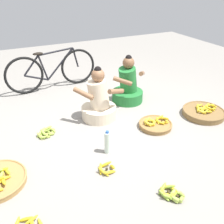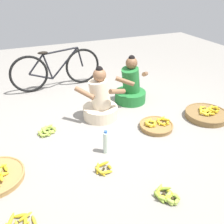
% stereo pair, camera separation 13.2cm
% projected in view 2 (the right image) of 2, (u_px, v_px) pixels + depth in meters
% --- Properties ---
extents(ground_plane, '(10.00, 10.00, 0.00)m').
position_uv_depth(ground_plane, '(107.00, 127.00, 3.57)').
color(ground_plane, gray).
extents(vendor_woman_front, '(0.72, 0.54, 0.81)m').
position_uv_depth(vendor_woman_front, '(100.00, 102.00, 3.69)').
color(vendor_woman_front, beige).
rests_on(vendor_woman_front, ground).
extents(vendor_woman_behind, '(0.72, 0.56, 0.81)m').
position_uv_depth(vendor_woman_behind, '(131.00, 87.00, 4.17)').
color(vendor_woman_behind, '#237233').
rests_on(vendor_woman_behind, ground).
extents(bicycle_leaning, '(1.70, 0.14, 0.73)m').
position_uv_depth(bicycle_leaning, '(57.00, 69.00, 4.66)').
color(bicycle_leaning, black).
rests_on(bicycle_leaning, ground).
extents(banana_basket_near_vendor, '(0.64, 0.64, 0.16)m').
position_uv_depth(banana_basket_near_vendor, '(206.00, 114.00, 3.79)').
color(banana_basket_near_vendor, brown).
rests_on(banana_basket_near_vendor, ground).
extents(banana_basket_mid_right, '(0.48, 0.48, 0.13)m').
position_uv_depth(banana_basket_mid_right, '(156.00, 125.00, 3.53)').
color(banana_basket_mid_right, olive).
rests_on(banana_basket_mid_right, ground).
extents(loose_bananas_back_center, '(0.24, 0.28, 0.09)m').
position_uv_depth(loose_bananas_back_center, '(167.00, 195.00, 2.44)').
color(loose_bananas_back_center, '#9EB747').
rests_on(loose_bananas_back_center, ground).
extents(loose_bananas_mid_left, '(0.20, 0.21, 0.09)m').
position_uv_depth(loose_bananas_mid_left, '(103.00, 169.00, 2.77)').
color(loose_bananas_mid_left, gold).
rests_on(loose_bananas_mid_left, ground).
extents(loose_bananas_front_center, '(0.29, 0.27, 0.09)m').
position_uv_depth(loose_bananas_front_center, '(47.00, 131.00, 3.43)').
color(loose_bananas_front_center, '#9EB747').
rests_on(loose_bananas_front_center, ground).
extents(loose_bananas_back_right, '(0.27, 0.25, 0.09)m').
position_uv_depth(loose_bananas_back_right, '(21.00, 223.00, 2.17)').
color(loose_bananas_back_right, yellow).
rests_on(loose_bananas_back_right, ground).
extents(water_bottle, '(0.07, 0.07, 0.31)m').
position_uv_depth(water_bottle, '(106.00, 142.00, 3.00)').
color(water_bottle, silver).
rests_on(water_bottle, ground).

